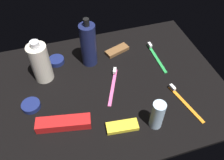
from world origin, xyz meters
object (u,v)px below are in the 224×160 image
at_px(bodywash_bottle, 40,63).
at_px(toothbrush_green, 156,56).
at_px(toothpaste_box_red, 64,123).
at_px(snack_bar_brown, 117,50).
at_px(cream_tin_right, 56,61).
at_px(snack_bar_yellow, 122,126).
at_px(toothbrush_orange, 184,101).
at_px(cream_tin_left, 31,106).
at_px(toothbrush_pink, 112,84).
at_px(deodorant_stick, 157,115).
at_px(lotion_bottle, 88,45).

height_order(bodywash_bottle, toothbrush_green, bodywash_bottle).
xyz_separation_m(toothpaste_box_red, snack_bar_brown, (0.28, 0.30, -0.01)).
xyz_separation_m(snack_bar_brown, cream_tin_right, (-0.26, 0.01, 0.00)).
distance_m(toothbrush_green, snack_bar_yellow, 0.37).
bearing_deg(toothbrush_orange, cream_tin_left, 165.45).
relative_size(toothbrush_pink, toothbrush_green, 0.94).
bearing_deg(toothpaste_box_red, bodywash_bottle, 109.68).
height_order(deodorant_stick, cream_tin_right, deodorant_stick).
bearing_deg(snack_bar_yellow, cream_tin_left, 154.92).
xyz_separation_m(snack_bar_brown, cream_tin_left, (-0.38, -0.19, 0.00)).
bearing_deg(toothpaste_box_red, snack_bar_yellow, -8.21).
distance_m(toothbrush_pink, toothpaste_box_red, 0.24).
height_order(toothbrush_green, snack_bar_yellow, toothbrush_green).
xyz_separation_m(snack_bar_yellow, cream_tin_left, (-0.28, 0.17, 0.00)).
bearing_deg(bodywash_bottle, lotion_bottle, 9.85).
bearing_deg(cream_tin_left, deodorant_stick, -26.20).
height_order(lotion_bottle, toothbrush_orange, lotion_bottle).
height_order(toothpaste_box_red, cream_tin_right, toothpaste_box_red).
bearing_deg(toothbrush_green, bodywash_bottle, 177.83).
bearing_deg(bodywash_bottle, toothbrush_orange, -29.96).
bearing_deg(cream_tin_left, cream_tin_right, 59.93).
bearing_deg(deodorant_stick, cream_tin_right, 124.64).
bearing_deg(toothbrush_pink, toothpaste_box_red, -149.00).
bearing_deg(cream_tin_left, snack_bar_yellow, -31.48).
xyz_separation_m(toothbrush_orange, cream_tin_left, (-0.52, 0.13, 0.00)).
distance_m(snack_bar_brown, snack_bar_yellow, 0.37).
bearing_deg(cream_tin_right, snack_bar_brown, -1.95).
bearing_deg(snack_bar_yellow, snack_bar_brown, 81.24).
height_order(lotion_bottle, cream_tin_left, lotion_bottle).
bearing_deg(toothbrush_orange, cream_tin_right, 140.29).
bearing_deg(toothbrush_pink, snack_bar_brown, 67.10).
xyz_separation_m(toothpaste_box_red, snack_bar_yellow, (0.18, -0.06, -0.01)).
bearing_deg(toothbrush_pink, cream_tin_right, 134.69).
bearing_deg(snack_bar_yellow, deodorant_stick, -3.92).
relative_size(toothpaste_box_red, cream_tin_right, 2.78).
bearing_deg(snack_bar_brown, cream_tin_left, -172.03).
distance_m(cream_tin_left, cream_tin_right, 0.23).
xyz_separation_m(toothbrush_pink, toothbrush_green, (0.22, 0.10, 0.00)).
distance_m(lotion_bottle, bodywash_bottle, 0.19).
xyz_separation_m(toothpaste_box_red, cream_tin_left, (-0.10, 0.11, -0.01)).
xyz_separation_m(lotion_bottle, toothpaste_box_red, (-0.15, -0.27, -0.08)).
height_order(lotion_bottle, snack_bar_yellow, lotion_bottle).
bearing_deg(cream_tin_right, toothbrush_green, -12.21).
relative_size(deodorant_stick, toothpaste_box_red, 0.62).
bearing_deg(toothpaste_box_red, deodorant_stick, -5.06).
height_order(toothbrush_orange, cream_tin_right, toothbrush_orange).
bearing_deg(snack_bar_brown, lotion_bottle, 173.67).
relative_size(deodorant_stick, snack_bar_brown, 1.06).
relative_size(toothpaste_box_red, snack_bar_yellow, 1.69).
xyz_separation_m(toothbrush_pink, cream_tin_left, (-0.30, -0.01, 0.00)).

